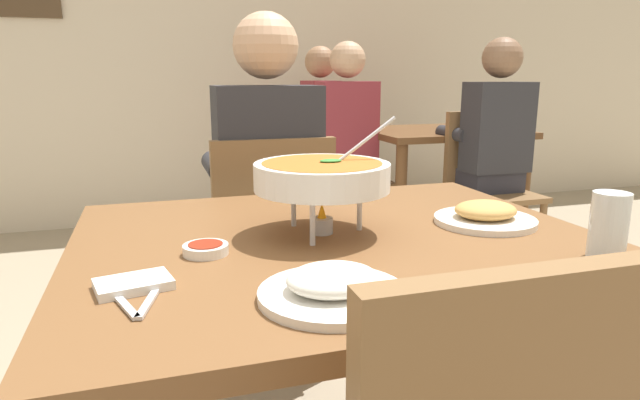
{
  "coord_description": "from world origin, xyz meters",
  "views": [
    {
      "loc": [
        -0.38,
        -1.08,
        1.1
      ],
      "look_at": [
        0.0,
        0.15,
        0.81
      ],
      "focal_mm": 30.36,
      "sensor_mm": 36.0,
      "label": 1
    }
  ],
  "objects_px": {
    "sauce_dish": "(206,249)",
    "patron_bg_right": "(345,134)",
    "curry_bowl": "(322,177)",
    "diner_main": "(266,178)",
    "patron_bg_left": "(325,126)",
    "chair_bg_middle": "(485,179)",
    "dining_table_far": "(439,149)",
    "rice_plate": "(333,287)",
    "dining_table_main": "(340,284)",
    "chair_bg_right": "(349,167)",
    "patron_bg_middle": "(492,140)",
    "chair_diner_main": "(270,243)",
    "appetizer_plate": "(486,216)",
    "drink_glass": "(608,229)",
    "chair_bg_left": "(331,158)"
  },
  "relations": [
    {
      "from": "diner_main",
      "to": "drink_glass",
      "type": "relative_size",
      "value": 10.08
    },
    {
      "from": "chair_bg_middle",
      "to": "chair_bg_right",
      "type": "bearing_deg",
      "value": 133.06
    },
    {
      "from": "chair_diner_main",
      "to": "drink_glass",
      "type": "distance_m",
      "value": 1.18
    },
    {
      "from": "patron_bg_middle",
      "to": "dining_table_main",
      "type": "bearing_deg",
      "value": -133.12
    },
    {
      "from": "appetizer_plate",
      "to": "patron_bg_left",
      "type": "bearing_deg",
      "value": 80.23
    },
    {
      "from": "chair_diner_main",
      "to": "patron_bg_right",
      "type": "distance_m",
      "value": 1.62
    },
    {
      "from": "chair_bg_left",
      "to": "chair_bg_right",
      "type": "bearing_deg",
      "value": -92.87
    },
    {
      "from": "chair_bg_middle",
      "to": "rice_plate",
      "type": "bearing_deg",
      "value": -129.64
    },
    {
      "from": "curry_bowl",
      "to": "rice_plate",
      "type": "relative_size",
      "value": 1.39
    },
    {
      "from": "patron_bg_right",
      "to": "chair_diner_main",
      "type": "bearing_deg",
      "value": -119.61
    },
    {
      "from": "diner_main",
      "to": "rice_plate",
      "type": "distance_m",
      "value": 1.13
    },
    {
      "from": "diner_main",
      "to": "rice_plate",
      "type": "xyz_separation_m",
      "value": [
        -0.12,
        -1.12,
        0.03
      ]
    },
    {
      "from": "rice_plate",
      "to": "patron_bg_left",
      "type": "distance_m",
      "value": 3.15
    },
    {
      "from": "drink_glass",
      "to": "chair_bg_left",
      "type": "xyz_separation_m",
      "value": [
        0.44,
        2.99,
        -0.3
      ]
    },
    {
      "from": "dining_table_far",
      "to": "chair_bg_middle",
      "type": "height_order",
      "value": "chair_bg_middle"
    },
    {
      "from": "curry_bowl",
      "to": "dining_table_far",
      "type": "distance_m",
      "value": 2.59
    },
    {
      "from": "dining_table_main",
      "to": "diner_main",
      "type": "distance_m",
      "value": 0.8
    },
    {
      "from": "curry_bowl",
      "to": "patron_bg_right",
      "type": "xyz_separation_m",
      "value": [
        0.82,
        2.12,
        -0.14
      ]
    },
    {
      "from": "patron_bg_right",
      "to": "curry_bowl",
      "type": "bearing_deg",
      "value": -111.17
    },
    {
      "from": "diner_main",
      "to": "patron_bg_left",
      "type": "height_order",
      "value": "same"
    },
    {
      "from": "dining_table_main",
      "to": "chair_bg_middle",
      "type": "xyz_separation_m",
      "value": [
        1.47,
        1.61,
        -0.13
      ]
    },
    {
      "from": "appetizer_plate",
      "to": "sauce_dish",
      "type": "xyz_separation_m",
      "value": [
        -0.66,
        -0.03,
        -0.01
      ]
    },
    {
      "from": "sauce_dish",
      "to": "chair_diner_main",
      "type": "bearing_deg",
      "value": 69.76
    },
    {
      "from": "dining_table_far",
      "to": "patron_bg_left",
      "type": "xyz_separation_m",
      "value": [
        -0.63,
        0.54,
        0.13
      ]
    },
    {
      "from": "rice_plate",
      "to": "patron_bg_middle",
      "type": "distance_m",
      "value": 2.49
    },
    {
      "from": "chair_diner_main",
      "to": "rice_plate",
      "type": "bearing_deg",
      "value": -96.56
    },
    {
      "from": "chair_bg_middle",
      "to": "dining_table_far",
      "type": "bearing_deg",
      "value": 91.2
    },
    {
      "from": "diner_main",
      "to": "patron_bg_middle",
      "type": "distance_m",
      "value": 1.67
    },
    {
      "from": "chair_bg_middle",
      "to": "diner_main",
      "type": "bearing_deg",
      "value": -151.2
    },
    {
      "from": "dining_table_main",
      "to": "chair_bg_left",
      "type": "xyz_separation_m",
      "value": [
        0.88,
        2.7,
        -0.13
      ]
    },
    {
      "from": "chair_diner_main",
      "to": "sauce_dish",
      "type": "distance_m",
      "value": 0.89
    },
    {
      "from": "appetizer_plate",
      "to": "patron_bg_middle",
      "type": "relative_size",
      "value": 0.18
    },
    {
      "from": "chair_diner_main",
      "to": "dining_table_far",
      "type": "height_order",
      "value": "chair_diner_main"
    },
    {
      "from": "dining_table_main",
      "to": "patron_bg_middle",
      "type": "relative_size",
      "value": 0.87
    },
    {
      "from": "chair_bg_middle",
      "to": "sauce_dish",
      "type": "bearing_deg",
      "value": -137.09
    },
    {
      "from": "diner_main",
      "to": "rice_plate",
      "type": "relative_size",
      "value": 5.46
    },
    {
      "from": "chair_bg_left",
      "to": "chair_bg_middle",
      "type": "distance_m",
      "value": 1.24
    },
    {
      "from": "curry_bowl",
      "to": "drink_glass",
      "type": "xyz_separation_m",
      "value": [
        0.48,
        -0.33,
        -0.07
      ]
    },
    {
      "from": "chair_bg_middle",
      "to": "patron_bg_right",
      "type": "height_order",
      "value": "patron_bg_right"
    },
    {
      "from": "diner_main",
      "to": "patron_bg_left",
      "type": "relative_size",
      "value": 1.0
    },
    {
      "from": "sauce_dish",
      "to": "patron_bg_right",
      "type": "relative_size",
      "value": 0.07
    },
    {
      "from": "drink_glass",
      "to": "dining_table_main",
      "type": "bearing_deg",
      "value": 147.06
    },
    {
      "from": "sauce_dish",
      "to": "patron_bg_middle",
      "type": "bearing_deg",
      "value": 42.3
    },
    {
      "from": "chair_diner_main",
      "to": "diner_main",
      "type": "distance_m",
      "value": 0.24
    },
    {
      "from": "curry_bowl",
      "to": "dining_table_far",
      "type": "xyz_separation_m",
      "value": [
        1.49,
        2.1,
        -0.26
      ]
    },
    {
      "from": "patron_bg_left",
      "to": "chair_bg_middle",
      "type": "bearing_deg",
      "value": -59.15
    },
    {
      "from": "dining_table_far",
      "to": "patron_bg_middle",
      "type": "bearing_deg",
      "value": -87.88
    },
    {
      "from": "appetizer_plate",
      "to": "patron_bg_middle",
      "type": "distance_m",
      "value": 1.94
    },
    {
      "from": "appetizer_plate",
      "to": "sauce_dish",
      "type": "relative_size",
      "value": 2.67
    },
    {
      "from": "diner_main",
      "to": "dining_table_far",
      "type": "distance_m",
      "value": 1.99
    }
  ]
}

